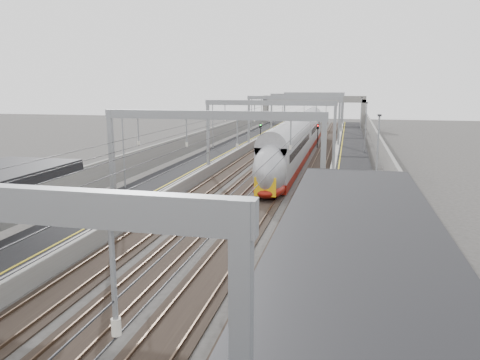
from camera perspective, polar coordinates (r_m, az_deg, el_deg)
The scene contains 12 objects.
platform_left at distance 51.60m, azimuth -4.70°, elevation 1.92°, with size 4.00×120.00×1.00m, color black.
platform_right at distance 49.20m, azimuth 13.35°, elevation 1.18°, with size 4.00×120.00×1.00m, color black.
tracks at distance 49.85m, azimuth 4.10°, elevation 1.07°, with size 11.40×140.00×0.20m.
overhead_line at distance 55.67m, azimuth 5.27°, elevation 8.45°, with size 13.00×140.00×6.60m.
canopy_right at distance 7.54m, azimuth 15.72°, elevation -19.99°, with size 4.40×30.00×4.24m.
overbridge at distance 103.81m, azimuth 8.96°, elevation 9.24°, with size 22.00×2.20×6.90m.
wall_left at distance 52.48m, azimuth -8.06°, elevation 3.22°, with size 0.30×120.00×3.20m, color slate.
wall_right at distance 49.16m, azimuth 17.14°, elevation 2.27°, with size 0.30×120.00×3.20m, color slate.
train at distance 58.44m, azimuth 7.01°, elevation 4.57°, with size 2.71×49.43×4.29m.
signal_green at distance 70.26m, azimuth 2.52°, elevation 6.04°, with size 0.32×0.32×3.48m.
signal_red_near at distance 70.05m, azimuth 9.45°, elevation 5.88°, with size 0.32×0.32×3.48m.
signal_red_far at distance 78.16m, azimuth 11.47°, elevation 6.37°, with size 0.32×0.32×3.48m.
Camera 1 is at (7.55, -3.47, 8.96)m, focal length 35.00 mm.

